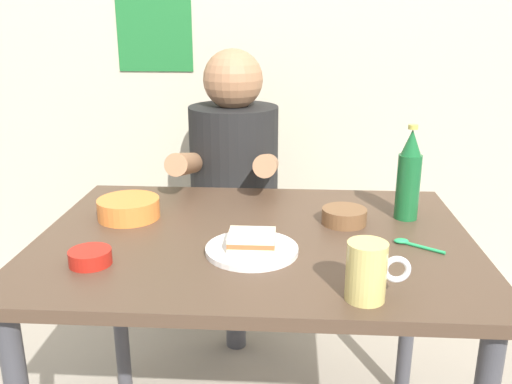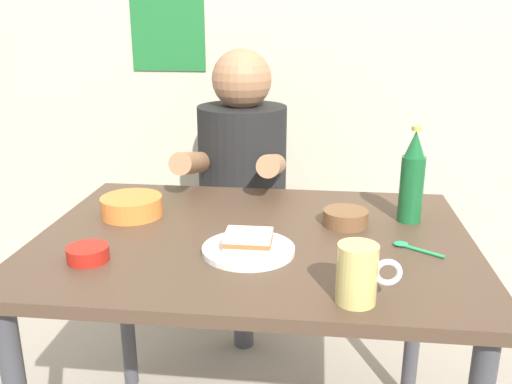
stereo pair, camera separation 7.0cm
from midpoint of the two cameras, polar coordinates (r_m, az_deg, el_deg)
wall_back at (r=2.35m, az=3.84°, el=18.43°), size 4.40×0.09×2.60m
dining_table at (r=1.44m, az=1.18°, el=-7.96°), size 1.10×0.80×0.74m
stool at (r=2.15m, az=-0.40°, el=-7.71°), size 0.34×0.34×0.45m
person_seated at (r=1.99m, az=-0.46°, el=3.04°), size 0.33×0.56×0.72m
plate_orange at (r=1.30m, az=0.57°, el=-6.03°), size 0.22×0.22×0.01m
sandwich at (r=1.29m, az=0.57°, el=-5.02°), size 0.11×0.09×0.04m
beer_mug at (r=1.09m, az=12.43°, el=-8.32°), size 0.13×0.08×0.12m
beer_bottle at (r=1.53m, az=17.21°, el=1.27°), size 0.06×0.06×0.26m
condiment_bowl_brown at (r=1.49m, az=10.63°, el=-2.58°), size 0.12×0.12×0.04m
soup_bowl_orange at (r=1.56m, az=-11.57°, el=-1.37°), size 0.17×0.17×0.05m
sambal_bowl_red at (r=1.30m, az=-15.63°, el=-6.13°), size 0.10×0.10×0.03m
spoon at (r=1.38m, az=17.07°, el=-5.47°), size 0.11×0.08×0.01m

